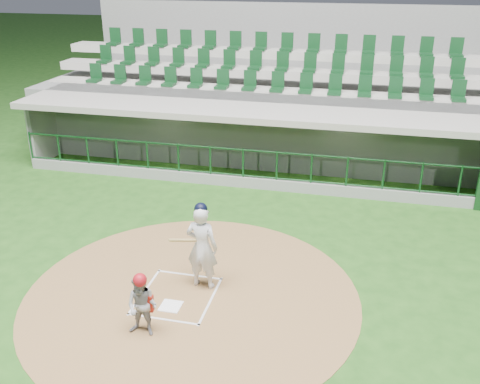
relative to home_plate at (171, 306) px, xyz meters
name	(u,v)px	position (x,y,z in m)	size (l,w,h in m)	color
ground	(182,289)	(0.00, 0.70, -0.02)	(120.00, 120.00, 0.00)	#1D4914
dirt_circle	(192,295)	(0.30, 0.50, -0.02)	(7.20, 7.20, 0.01)	brown
home_plate	(171,306)	(0.00, 0.00, 0.00)	(0.43, 0.43, 0.02)	white
batter_box_chalk	(177,296)	(0.00, 0.40, 0.00)	(1.55, 1.80, 0.01)	white
dugout_structure	(256,141)	(0.03, 8.51, 0.94)	(16.40, 3.70, 3.00)	slate
seating_deck	(272,106)	(0.00, 11.61, 1.40)	(17.00, 6.72, 5.15)	slate
batter	(202,246)	(0.43, 0.91, 0.99)	(0.91, 0.90, 2.02)	silver
catcher	(142,305)	(-0.19, -0.94, 0.64)	(0.63, 0.50, 1.34)	gray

